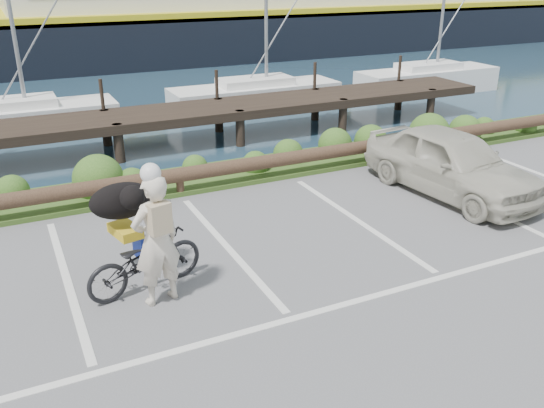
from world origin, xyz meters
The scene contains 8 objects.
ground centered at (0.00, 0.00, 0.00)m, with size 72.00×72.00×0.00m, color #59595B.
harbor_backdrop centered at (0.40, 78.42, 0.00)m, with size 170.00×160.00×30.00m.
vegetation_strip centered at (0.00, 5.30, 0.05)m, with size 34.00×1.60×0.10m, color #3D5B21.
log_rail centered at (0.00, 4.60, 0.00)m, with size 32.00×0.30×0.60m, color #443021, non-canonical shape.
bicycle centered at (-1.56, 1.24, 0.47)m, with size 0.63×1.79×0.94m, color black.
cyclist centered at (-1.46, 0.83, 0.95)m, with size 0.69×0.46×1.90m, color beige.
dog centered at (-1.69, 1.80, 1.22)m, with size 0.96×0.47×0.55m, color black.
parked_car centered at (5.08, 2.30, 0.68)m, with size 1.60×3.98×1.36m, color #BCB8A5.
Camera 1 is at (-3.08, -6.20, 4.43)m, focal length 38.00 mm.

